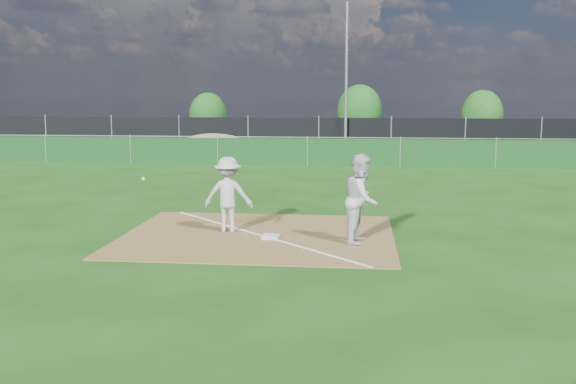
{
  "coord_description": "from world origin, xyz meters",
  "views": [
    {
      "loc": [
        2.18,
        -12.86,
        3.15
      ],
      "look_at": [
        0.67,
        1.0,
        1.0
      ],
      "focal_mm": 40.0,
      "sensor_mm": 36.0,
      "label": 1
    }
  ],
  "objects_px": {
    "runner": "(362,199)",
    "car_mid": "(279,132)",
    "tree_left": "(208,114)",
    "tree_mid": "(360,110)",
    "tree_right": "(482,114)",
    "first_base": "(271,236)",
    "play_at_first": "(228,194)",
    "light_pole": "(346,77)",
    "car_right": "(437,135)",
    "car_left": "(244,131)"
  },
  "relations": [
    {
      "from": "play_at_first",
      "to": "car_mid",
      "type": "relative_size",
      "value": 0.57
    },
    {
      "from": "runner",
      "to": "car_right",
      "type": "distance_m",
      "value": 26.46
    },
    {
      "from": "car_mid",
      "to": "play_at_first",
      "type": "bearing_deg",
      "value": 169.82
    },
    {
      "from": "runner",
      "to": "tree_right",
      "type": "distance_m",
      "value": 33.81
    },
    {
      "from": "car_mid",
      "to": "tree_left",
      "type": "bearing_deg",
      "value": 29.7
    },
    {
      "from": "first_base",
      "to": "play_at_first",
      "type": "distance_m",
      "value": 1.46
    },
    {
      "from": "tree_left",
      "to": "tree_right",
      "type": "xyz_separation_m",
      "value": [
        19.49,
        0.04,
        0.09
      ]
    },
    {
      "from": "car_mid",
      "to": "car_right",
      "type": "relative_size",
      "value": 0.95
    },
    {
      "from": "car_mid",
      "to": "tree_right",
      "type": "xyz_separation_m",
      "value": [
        13.53,
        6.12,
        1.01
      ]
    },
    {
      "from": "runner",
      "to": "car_mid",
      "type": "distance_m",
      "value": 27.07
    },
    {
      "from": "runner",
      "to": "car_mid",
      "type": "xyz_separation_m",
      "value": [
        -5.05,
        26.59,
        -0.22
      ]
    },
    {
      "from": "first_base",
      "to": "tree_left",
      "type": "xyz_separation_m",
      "value": [
        -9.05,
        32.56,
        1.59
      ]
    },
    {
      "from": "light_pole",
      "to": "car_right",
      "type": "relative_size",
      "value": 1.73
    },
    {
      "from": "runner",
      "to": "tree_left",
      "type": "xyz_separation_m",
      "value": [
        -11.01,
        32.68,
        0.7
      ]
    },
    {
      "from": "first_base",
      "to": "tree_mid",
      "type": "relative_size",
      "value": 0.09
    },
    {
      "from": "play_at_first",
      "to": "tree_left",
      "type": "distance_m",
      "value": 32.96
    },
    {
      "from": "light_pole",
      "to": "first_base",
      "type": "distance_m",
      "value": 22.39
    },
    {
      "from": "tree_left",
      "to": "tree_mid",
      "type": "height_order",
      "value": "tree_mid"
    },
    {
      "from": "car_left",
      "to": "car_mid",
      "type": "relative_size",
      "value": 1.02
    },
    {
      "from": "car_right",
      "to": "tree_left",
      "type": "relative_size",
      "value": 1.45
    },
    {
      "from": "runner",
      "to": "tree_left",
      "type": "distance_m",
      "value": 34.49
    },
    {
      "from": "runner",
      "to": "tree_left",
      "type": "relative_size",
      "value": 0.59
    },
    {
      "from": "tree_left",
      "to": "tree_mid",
      "type": "distance_m",
      "value": 11.01
    },
    {
      "from": "car_right",
      "to": "tree_right",
      "type": "distance_m",
      "value": 7.76
    },
    {
      "from": "car_left",
      "to": "tree_mid",
      "type": "bearing_deg",
      "value": -56.89
    },
    {
      "from": "play_at_first",
      "to": "tree_right",
      "type": "relative_size",
      "value": 0.73
    },
    {
      "from": "tree_mid",
      "to": "light_pole",
      "type": "bearing_deg",
      "value": -93.95
    },
    {
      "from": "light_pole",
      "to": "car_left",
      "type": "relative_size",
      "value": 1.79
    },
    {
      "from": "car_mid",
      "to": "car_right",
      "type": "xyz_separation_m",
      "value": [
        9.71,
        -0.55,
        -0.05
      ]
    },
    {
      "from": "car_right",
      "to": "tree_right",
      "type": "xyz_separation_m",
      "value": [
        3.82,
        6.67,
        1.06
      ]
    },
    {
      "from": "light_pole",
      "to": "play_at_first",
      "type": "relative_size",
      "value": 3.23
    },
    {
      "from": "light_pole",
      "to": "first_base",
      "type": "relative_size",
      "value": 22.34
    },
    {
      "from": "first_base",
      "to": "tree_mid",
      "type": "distance_m",
      "value": 33.27
    },
    {
      "from": "light_pole",
      "to": "tree_right",
      "type": "distance_m",
      "value": 14.25
    },
    {
      "from": "play_at_first",
      "to": "car_mid",
      "type": "height_order",
      "value": "play_at_first"
    },
    {
      "from": "light_pole",
      "to": "tree_left",
      "type": "height_order",
      "value": "light_pole"
    },
    {
      "from": "tree_mid",
      "to": "car_mid",
      "type": "bearing_deg",
      "value": -127.0
    },
    {
      "from": "runner",
      "to": "car_mid",
      "type": "relative_size",
      "value": 0.43
    },
    {
      "from": "first_base",
      "to": "tree_right",
      "type": "xyz_separation_m",
      "value": [
        10.44,
        32.59,
        1.68
      ]
    },
    {
      "from": "light_pole",
      "to": "tree_left",
      "type": "xyz_separation_m",
      "value": [
        -10.22,
        10.55,
        -2.35
      ]
    },
    {
      "from": "runner",
      "to": "tree_right",
      "type": "height_order",
      "value": "tree_right"
    },
    {
      "from": "first_base",
      "to": "runner",
      "type": "distance_m",
      "value": 2.16
    },
    {
      "from": "tree_left",
      "to": "tree_right",
      "type": "bearing_deg",
      "value": 0.11
    },
    {
      "from": "car_right",
      "to": "first_base",
      "type": "bearing_deg",
      "value": -172.35
    },
    {
      "from": "first_base",
      "to": "tree_left",
      "type": "bearing_deg",
      "value": 105.53
    },
    {
      "from": "tree_mid",
      "to": "tree_right",
      "type": "distance_m",
      "value": 8.52
    },
    {
      "from": "play_at_first",
      "to": "car_left",
      "type": "height_order",
      "value": "play_at_first"
    },
    {
      "from": "first_base",
      "to": "car_mid",
      "type": "bearing_deg",
      "value": 96.66
    },
    {
      "from": "car_left",
      "to": "tree_mid",
      "type": "distance_m",
      "value": 9.53
    },
    {
      "from": "runner",
      "to": "tree_right",
      "type": "relative_size",
      "value": 0.56
    }
  ]
}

